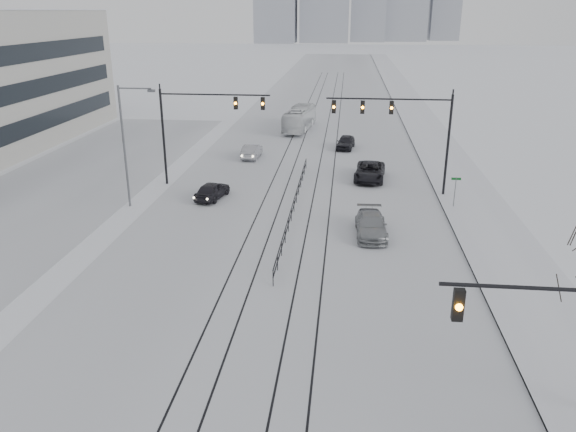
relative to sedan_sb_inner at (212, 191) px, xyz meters
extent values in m
cube|color=silver|center=(6.67, 27.66, -0.68)|extent=(22.00, 260.00, 0.02)
cube|color=silver|center=(20.17, 27.66, -0.61)|extent=(5.00, 260.00, 0.16)
cube|color=gray|center=(17.72, 27.66, -0.63)|extent=(0.10, 260.00, 0.12)
cube|color=silver|center=(-13.33, 2.66, -0.67)|extent=(14.00, 60.00, 0.03)
cube|color=black|center=(4.07, 7.66, -0.67)|extent=(0.10, 180.00, 0.01)
cube|color=black|center=(5.47, 7.66, -0.67)|extent=(0.10, 180.00, 0.01)
cube|color=black|center=(7.87, 7.66, -0.67)|extent=(0.10, 180.00, 0.01)
cube|color=black|center=(9.27, 7.66, -0.67)|extent=(0.10, 180.00, 0.01)
cylinder|color=black|center=(16.07, -26.34, 5.91)|extent=(6.00, 0.12, 0.12)
cube|color=black|center=(13.67, -26.34, 5.26)|extent=(0.32, 0.24, 1.00)
sphere|color=orange|center=(13.67, -26.48, 5.26)|extent=(0.22, 0.22, 0.22)
cylinder|color=black|center=(18.17, 2.66, 3.31)|extent=(0.20, 0.20, 8.00)
cylinder|color=black|center=(13.42, 2.66, 6.91)|extent=(9.50, 0.12, 0.12)
cube|color=black|center=(9.27, 2.66, 6.26)|extent=(0.32, 0.24, 1.00)
sphere|color=orange|center=(9.27, 2.52, 6.26)|extent=(0.22, 0.22, 0.22)
cube|color=black|center=(11.47, 2.66, 6.26)|extent=(0.32, 0.24, 1.00)
sphere|color=orange|center=(11.47, 2.52, 6.26)|extent=(0.22, 0.22, 0.22)
cube|color=black|center=(13.67, 2.66, 6.26)|extent=(0.32, 0.24, 1.00)
sphere|color=orange|center=(13.67, 2.52, 6.26)|extent=(0.22, 0.22, 0.22)
cylinder|color=black|center=(-4.83, 3.66, 3.31)|extent=(0.20, 0.20, 8.00)
cylinder|color=black|center=(-0.33, 3.66, 6.91)|extent=(9.00, 0.12, 0.12)
cube|color=black|center=(3.57, 3.66, 6.26)|extent=(0.32, 0.24, 1.00)
sphere|color=orange|center=(3.57, 3.52, 6.26)|extent=(0.22, 0.22, 0.22)
cube|color=black|center=(1.37, 3.66, 6.26)|extent=(0.32, 0.24, 1.00)
sphere|color=orange|center=(1.37, 3.52, 6.26)|extent=(0.22, 0.22, 0.22)
cylinder|color=#595B60|center=(-5.83, -2.34, 3.81)|extent=(0.16, 0.16, 9.00)
cylinder|color=#595B60|center=(-4.63, -2.34, 8.11)|extent=(2.40, 0.10, 0.10)
cube|color=#595B60|center=(-3.43, -2.34, 7.96)|extent=(0.50, 0.25, 0.18)
cube|color=black|center=(6.67, -2.34, 0.26)|extent=(0.06, 24.00, 0.06)
cube|color=black|center=(6.67, -2.34, -0.14)|extent=(0.06, 24.00, 0.06)
cylinder|color=#595B60|center=(18.47, -0.34, 0.51)|extent=(0.06, 0.06, 2.40)
cube|color=#0C4C19|center=(18.47, -0.34, 1.61)|extent=(0.70, 0.04, 0.18)
imported|color=black|center=(0.00, 0.00, 0.00)|extent=(2.39, 4.27, 1.37)
imported|color=#929399|center=(0.94, 13.24, 0.00)|extent=(1.64, 4.21, 1.37)
imported|color=black|center=(12.46, 6.64, 0.06)|extent=(2.98, 5.57, 1.49)
imported|color=gray|center=(12.13, -6.42, 0.02)|extent=(2.14, 4.92, 1.41)
imported|color=black|center=(10.27, 18.24, 0.01)|extent=(2.22, 4.30, 1.40)
imported|color=silver|center=(4.51, 27.77, 0.71)|extent=(3.50, 10.22, 2.79)
camera|label=1|loc=(10.27, -41.08, 13.24)|focal=35.00mm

